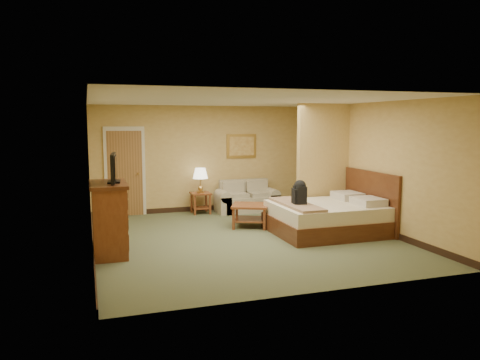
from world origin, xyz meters
name	(u,v)px	position (x,y,z in m)	size (l,w,h in m)	color
floor	(244,238)	(0.00, 0.00, 0.00)	(6.00, 6.00, 0.00)	#505839
ceiling	(244,100)	(0.00, 0.00, 2.60)	(6.00, 6.00, 0.00)	white
back_wall	(205,159)	(0.00, 3.00, 1.30)	(5.50, 0.02, 2.60)	tan
left_wall	(90,176)	(-2.75, 0.00, 1.30)	(0.02, 6.00, 2.60)	tan
right_wall	(371,166)	(2.75, 0.00, 1.30)	(0.02, 6.00, 2.60)	tan
partition	(323,163)	(2.15, 0.93, 1.30)	(1.20, 0.15, 2.60)	tan
door	(125,172)	(-1.95, 2.96, 1.03)	(0.94, 0.16, 2.10)	beige
baseboard	(206,208)	(0.00, 2.99, 0.06)	(5.50, 0.02, 0.12)	black
loveseat	(247,201)	(0.94, 2.57, 0.25)	(1.53, 0.71, 0.77)	tan
side_table	(201,200)	(-0.21, 2.65, 0.34)	(0.46, 0.46, 0.51)	#662E16
table_lamp	(200,174)	(-0.21, 2.65, 0.96)	(0.36, 0.36, 0.59)	#B88D43
coffee_table	(250,211)	(0.45, 0.92, 0.34)	(0.98, 0.98, 0.48)	#662E16
wall_picture	(242,146)	(0.94, 2.97, 1.60)	(0.78, 0.04, 0.60)	#B78E3F
dresser	(109,218)	(-2.48, -0.32, 0.61)	(0.59, 1.13, 1.21)	#662E16
tv	(114,169)	(-2.38, -0.32, 1.44)	(0.23, 0.79, 0.48)	black
bed	(331,216)	(1.81, -0.10, 0.33)	(2.20, 1.87, 1.21)	#462010
backpack	(300,192)	(1.08, -0.17, 0.86)	(0.23, 0.31, 0.51)	black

